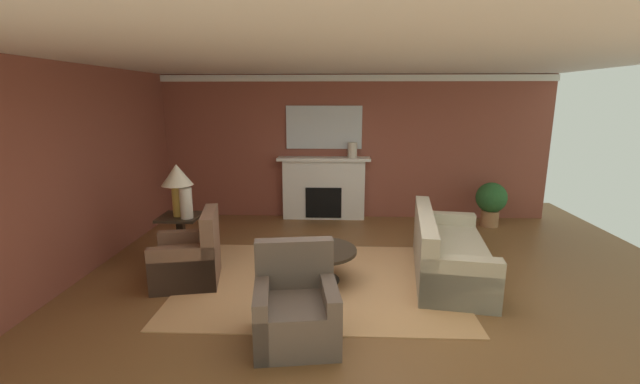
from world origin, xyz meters
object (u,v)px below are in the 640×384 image
at_px(table_lamp, 177,180).
at_px(vase_on_side_table, 186,203).
at_px(armchair_near_window, 190,260).
at_px(vase_mantel_right, 352,150).
at_px(side_table, 181,235).
at_px(armchair_facing_fireplace, 296,311).
at_px(potted_plant, 491,201).
at_px(coffee_table, 318,257).
at_px(fireplace, 324,190).
at_px(sofa, 447,254).
at_px(mantel_mirror, 324,127).

bearing_deg(table_lamp, vase_on_side_table, -38.66).
xyz_separation_m(armchair_near_window, vase_mantel_right, (2.19, 2.99, 1.07)).
relative_size(side_table, table_lamp, 0.93).
height_order(armchair_facing_fireplace, table_lamp, table_lamp).
distance_m(vase_mantel_right, potted_plant, 2.75).
bearing_deg(armchair_facing_fireplace, vase_on_side_table, 132.89).
distance_m(armchair_facing_fireplace, potted_plant, 5.10).
bearing_deg(armchair_near_window, coffee_table, 2.70).
height_order(fireplace, armchair_facing_fireplace, fireplace).
height_order(fireplace, vase_mantel_right, vase_mantel_right).
bearing_deg(potted_plant, vase_mantel_right, 172.21).
height_order(sofa, table_lamp, table_lamp).
bearing_deg(side_table, mantel_mirror, 50.86).
xyz_separation_m(mantel_mirror, armchair_near_window, (-1.64, -3.16, -1.49)).
bearing_deg(table_lamp, potted_plant, 20.72).
bearing_deg(side_table, vase_on_side_table, -38.66).
xyz_separation_m(armchair_near_window, potted_plant, (4.77, 2.64, 0.19)).
xyz_separation_m(sofa, armchair_near_window, (-3.39, -0.35, 0.01)).
xyz_separation_m(armchair_facing_fireplace, vase_mantel_right, (0.69, 4.26, 1.07)).
relative_size(fireplace, armchair_near_window, 1.89).
xyz_separation_m(coffee_table, table_lamp, (-2.03, 0.62, 0.89)).
bearing_deg(mantel_mirror, coffee_table, -89.62).
xyz_separation_m(coffee_table, vase_on_side_table, (-1.88, 0.50, 0.58)).
xyz_separation_m(fireplace, table_lamp, (-2.01, -2.34, 0.64)).
relative_size(armchair_near_window, vase_mantel_right, 3.24).
bearing_deg(vase_on_side_table, mantel_mirror, 54.32).
bearing_deg(vase_mantel_right, side_table, -138.09).
height_order(fireplace, potted_plant, fireplace).
xyz_separation_m(side_table, vase_mantel_right, (2.56, 2.29, 0.98)).
xyz_separation_m(armchair_near_window, coffee_table, (1.66, 0.08, 0.03)).
height_order(side_table, table_lamp, table_lamp).
height_order(vase_mantel_right, vase_on_side_table, vase_mantel_right).
height_order(mantel_mirror, potted_plant, mantel_mirror).
distance_m(fireplace, armchair_near_window, 3.47).
distance_m(armchair_facing_fireplace, vase_on_side_table, 2.59).
bearing_deg(armchair_facing_fireplace, side_table, 133.49).
distance_m(armchair_facing_fireplace, vase_mantel_right, 4.45).
bearing_deg(mantel_mirror, sofa, -58.11).
bearing_deg(coffee_table, fireplace, 90.39).
xyz_separation_m(fireplace, side_table, (-2.01, -2.34, -0.18)).
height_order(coffee_table, table_lamp, table_lamp).
bearing_deg(fireplace, potted_plant, -7.33).
xyz_separation_m(vase_mantel_right, vase_on_side_table, (-2.41, -2.41, -0.46)).
relative_size(sofa, armchair_near_window, 2.33).
bearing_deg(table_lamp, side_table, 0.00).
xyz_separation_m(side_table, table_lamp, (0.00, 0.00, 0.82)).
relative_size(armchair_near_window, potted_plant, 1.14).
height_order(mantel_mirror, table_lamp, mantel_mirror).
bearing_deg(potted_plant, armchair_near_window, -151.08).
distance_m(sofa, vase_on_side_table, 3.66).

